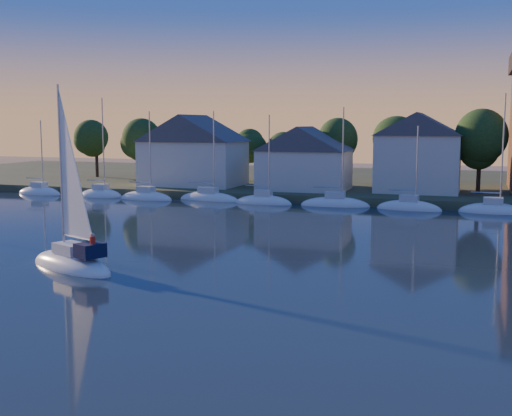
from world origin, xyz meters
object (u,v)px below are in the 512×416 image
at_px(clubhouse_west, 193,149).
at_px(clubhouse_east, 418,152).
at_px(clubhouse_centre, 305,157).
at_px(hero_sailboat, 72,260).

distance_m(clubhouse_west, clubhouse_east, 30.02).
distance_m(clubhouse_west, clubhouse_centre, 16.05).
bearing_deg(clubhouse_west, hero_sailboat, -75.39).
xyz_separation_m(clubhouse_centre, hero_sailboat, (-4.11, -44.62, -4.58)).
bearing_deg(hero_sailboat, clubhouse_centre, -71.15).
bearing_deg(clubhouse_east, hero_sailboat, -111.22).
xyz_separation_m(clubhouse_west, hero_sailboat, (11.89, -45.62, -5.37)).
xyz_separation_m(clubhouse_centre, clubhouse_east, (14.00, 2.00, 0.87)).
bearing_deg(clubhouse_east, clubhouse_centre, -171.87).
xyz_separation_m(clubhouse_west, clubhouse_east, (30.00, 1.00, 0.07)).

